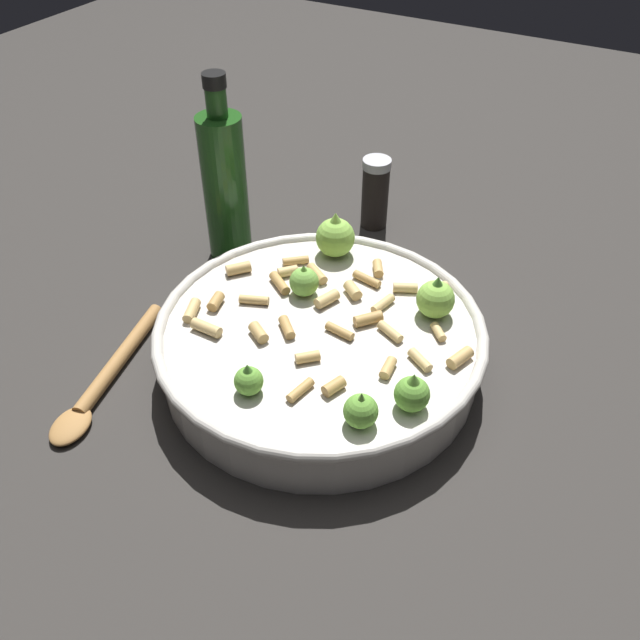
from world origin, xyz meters
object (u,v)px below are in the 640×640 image
Objects in this scene: olive_oil_bottle at (225,185)px; cooking_pan at (322,341)px; pepper_shaker at (375,193)px; wooden_spoon at (105,379)px.

cooking_pan is at bearing -121.86° from olive_oil_bottle.
pepper_shaker is (0.29, 0.07, 0.02)m from cooking_pan.
wooden_spoon is at bearing 165.07° from pepper_shaker.
olive_oil_bottle is 0.28m from wooden_spoon.
olive_oil_bottle is (0.13, 0.21, 0.07)m from cooking_pan.
cooking_pan is 0.23m from wooden_spoon.
pepper_shaker is 0.48× the size of wooden_spoon.
pepper_shaker is 0.44m from wooden_spoon.
olive_oil_bottle reaches higher than wooden_spoon.
olive_oil_bottle is at bearing 58.14° from cooking_pan.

